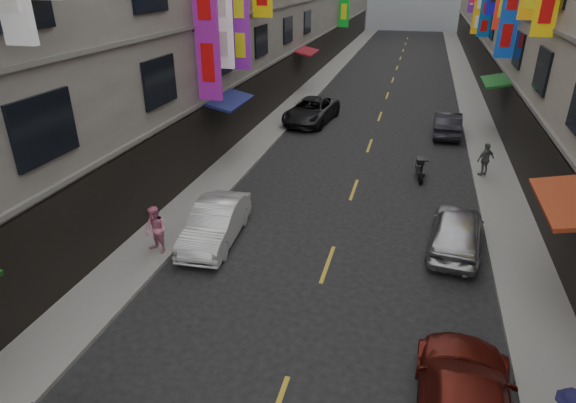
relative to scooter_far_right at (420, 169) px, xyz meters
The scene contains 11 objects.
sidewalk_left 18.16m from the scooter_far_right, 118.46° to the left, with size 2.00×90.00×0.12m, color slate.
sidewalk_right 16.31m from the scooter_far_right, 78.15° to the left, with size 2.00×90.00×0.12m, color slate.
street_awnings 4.67m from the scooter_far_right, behind, with size 13.99×35.20×0.41m.
lane_markings 13.24m from the scooter_far_right, 101.56° to the left, with size 0.12×80.20×0.01m.
scooter_far_right is the anchor object (origin of this frame).
car_left_mid 10.07m from the scooter_far_right, 131.34° to the right, with size 1.44×4.13×1.36m, color silver.
car_left_far 10.03m from the scooter_far_right, 131.53° to the left, with size 2.40×5.21×1.45m, color black.
car_right_mid 6.13m from the scooter_far_right, 78.17° to the right, with size 1.64×4.08×1.39m, color #ADAEB2.
car_right_far 7.09m from the scooter_far_right, 79.02° to the left, with size 1.42×4.08×1.35m, color #222229.
pedestrian_lfar 12.07m from the scooter_far_right, 132.29° to the right, with size 0.78×0.53×1.60m, color pink.
pedestrian_rfar 2.92m from the scooter_far_right, 16.21° to the left, with size 0.89×0.51×1.52m, color slate.
Camera 1 is at (2.14, 5.16, 8.39)m, focal length 30.00 mm.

